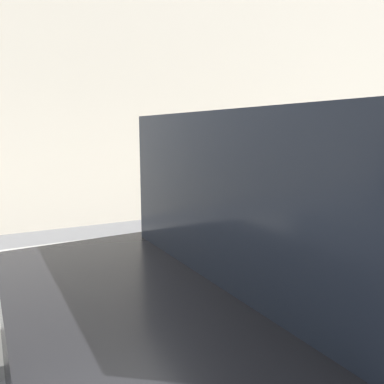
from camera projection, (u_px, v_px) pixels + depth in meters
name	position (u px, v px, depth m)	size (l,w,h in m)	color
sidewalk	(129.00, 272.00, 4.36)	(24.00, 2.80, 0.10)	#9E9B96
building_facade	(77.00, 59.00, 6.33)	(24.00, 0.30, 5.74)	beige
parking_meter	(192.00, 185.00, 3.21)	(0.18, 0.15, 1.51)	slate
fire_hydrant	(339.00, 226.00, 4.75)	(0.24, 0.24, 0.77)	red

